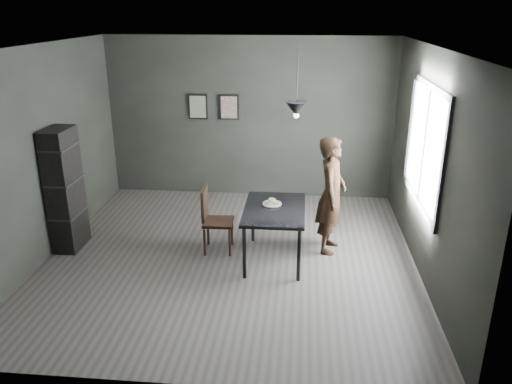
# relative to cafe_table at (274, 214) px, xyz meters

# --- Properties ---
(ground) EXTENTS (5.00, 5.00, 0.00)m
(ground) POSITION_rel_cafe_table_xyz_m (-0.60, 0.00, -0.67)
(ground) COLOR #35312E
(ground) RESTS_ON ground
(back_wall) EXTENTS (5.00, 0.10, 2.80)m
(back_wall) POSITION_rel_cafe_table_xyz_m (-0.60, 2.50, 0.73)
(back_wall) COLOR black
(back_wall) RESTS_ON ground
(ceiling) EXTENTS (5.00, 5.00, 0.02)m
(ceiling) POSITION_rel_cafe_table_xyz_m (-0.60, 0.00, 2.13)
(ceiling) COLOR silver
(ceiling) RESTS_ON ground
(window_assembly) EXTENTS (0.04, 1.96, 1.56)m
(window_assembly) POSITION_rel_cafe_table_xyz_m (1.87, 0.20, 0.93)
(window_assembly) COLOR white
(window_assembly) RESTS_ON ground
(cafe_table) EXTENTS (0.80, 1.20, 0.75)m
(cafe_table) POSITION_rel_cafe_table_xyz_m (0.00, 0.00, 0.00)
(cafe_table) COLOR black
(cafe_table) RESTS_ON ground
(white_plate) EXTENTS (0.23, 0.23, 0.01)m
(white_plate) POSITION_rel_cafe_table_xyz_m (-0.04, 0.12, 0.08)
(white_plate) COLOR white
(white_plate) RESTS_ON cafe_table
(donut_pile) EXTENTS (0.19, 0.15, 0.08)m
(donut_pile) POSITION_rel_cafe_table_xyz_m (-0.04, 0.12, 0.12)
(donut_pile) COLOR #F2E4BC
(donut_pile) RESTS_ON white_plate
(woman) EXTENTS (0.50, 0.66, 1.65)m
(woman) POSITION_rel_cafe_table_xyz_m (0.76, 0.37, 0.15)
(woman) COLOR black
(woman) RESTS_ON ground
(wood_chair) EXTENTS (0.42, 0.42, 0.93)m
(wood_chair) POSITION_rel_cafe_table_xyz_m (-0.88, 0.19, -0.14)
(wood_chair) COLOR black
(wood_chair) RESTS_ON ground
(shelf_unit) EXTENTS (0.33, 0.58, 1.72)m
(shelf_unit) POSITION_rel_cafe_table_xyz_m (-2.92, 0.12, 0.19)
(shelf_unit) COLOR black
(shelf_unit) RESTS_ON ground
(pendant_lamp) EXTENTS (0.28, 0.28, 0.86)m
(pendant_lamp) POSITION_rel_cafe_table_xyz_m (0.25, 0.10, 1.38)
(pendant_lamp) COLOR black
(pendant_lamp) RESTS_ON ground
(framed_print_left) EXTENTS (0.34, 0.04, 0.44)m
(framed_print_left) POSITION_rel_cafe_table_xyz_m (-1.50, 2.47, 0.93)
(framed_print_left) COLOR black
(framed_print_left) RESTS_ON ground
(framed_print_right) EXTENTS (0.34, 0.04, 0.44)m
(framed_print_right) POSITION_rel_cafe_table_xyz_m (-0.95, 2.47, 0.93)
(framed_print_right) COLOR black
(framed_print_right) RESTS_ON ground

